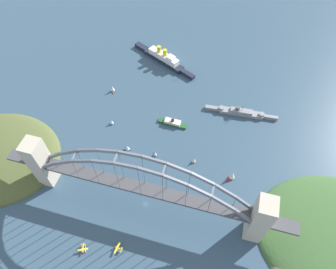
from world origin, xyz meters
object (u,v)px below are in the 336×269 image
object	(u,v)px
harbor_arch_bridge	(143,188)
harbor_ferry_steamer	(173,123)
small_boat_0	(112,122)
small_boat_4	(194,160)
ocean_liner	(163,58)
small_boat_2	(232,175)
small_boat_1	(155,154)
small_boat_3	(113,89)
naval_cruiser	(240,112)
small_boat_5	(127,148)
seaplane_second_in_formation	(118,248)
seaplane_taxiing_near_bridge	(83,249)

from	to	relation	value
harbor_arch_bridge	harbor_ferry_steamer	world-z (taller)	harbor_arch_bridge
harbor_ferry_steamer	small_boat_0	xyz separation A→B (m)	(-66.65, -18.63, 0.89)
small_boat_0	small_boat_4	size ratio (longest dim) A/B	1.01
harbor_arch_bridge	ocean_liner	bearing A→B (deg)	101.41
harbor_ferry_steamer	small_boat_2	bearing A→B (deg)	-34.17
small_boat_0	small_boat_4	xyz separation A→B (m)	(100.95, -24.33, 0.12)
harbor_arch_bridge	small_boat_1	distance (m)	62.15
small_boat_2	small_boat_3	size ratio (longest dim) A/B	1.21
naval_cruiser	small_boat_5	bearing A→B (deg)	-142.76
small_boat_3	small_boat_5	world-z (taller)	small_boat_3
ocean_liner	harbor_ferry_steamer	size ratio (longest dim) A/B	2.86
small_boat_4	small_boat_5	bearing A→B (deg)	-176.55
seaplane_second_in_formation	naval_cruiser	bearing A→B (deg)	66.02
ocean_liner	small_boat_5	distance (m)	147.34
small_boat_3	small_boat_4	world-z (taller)	small_boat_3
small_boat_1	small_boat_4	world-z (taller)	small_boat_1
seaplane_taxiing_near_bridge	small_boat_3	world-z (taller)	small_boat_3
small_boat_4	ocean_liner	bearing A→B (deg)	117.47
harbor_ferry_steamer	harbor_arch_bridge	bearing A→B (deg)	-89.75
seaplane_second_in_formation	small_boat_4	xyz separation A→B (m)	(43.52, 103.72, 1.42)
small_boat_2	small_boat_5	xyz separation A→B (m)	(-112.12, 3.54, -1.41)
ocean_liner	small_boat_2	bearing A→B (deg)	-52.71
harbor_arch_bridge	seaplane_second_in_formation	distance (m)	56.48
small_boat_0	small_boat_3	xyz separation A→B (m)	(-18.42, 48.77, 1.09)
seaplane_second_in_formation	small_boat_2	world-z (taller)	small_boat_2
harbor_ferry_steamer	small_boat_3	xyz separation A→B (m)	(-85.07, 30.14, 1.98)
small_boat_0	harbor_arch_bridge	bearing A→B (deg)	-50.66
small_boat_1	naval_cruiser	bearing A→B (deg)	46.16
naval_cruiser	small_boat_4	world-z (taller)	naval_cruiser
ocean_liner	harbor_ferry_steamer	bearing A→B (deg)	-68.19
small_boat_0	ocean_liner	bearing A→B (deg)	77.36
harbor_arch_bridge	seaplane_taxiing_near_bridge	world-z (taller)	harbor_arch_bridge
harbor_ferry_steamer	small_boat_5	xyz separation A→B (m)	(-37.28, -47.27, 1.46)
small_boat_0	small_boat_1	size ratio (longest dim) A/B	0.92
harbor_arch_bridge	seaplane_second_in_formation	xyz separation A→B (m)	(-9.66, -46.18, -31.05)
small_boat_3	harbor_ferry_steamer	bearing A→B (deg)	-19.51
small_boat_0	small_boat_4	distance (m)	103.84
naval_cruiser	small_boat_3	xyz separation A→B (m)	(-156.99, -5.61, 1.36)
small_boat_1	small_boat_5	world-z (taller)	small_boat_5
harbor_arch_bridge	seaplane_taxiing_near_bridge	xyz separation A→B (m)	(-38.56, -54.79, -30.96)
harbor_arch_bridge	small_boat_4	bearing A→B (deg)	59.52
seaplane_second_in_formation	small_boat_5	bearing A→B (deg)	105.76
harbor_ferry_steamer	small_boat_5	world-z (taller)	small_boat_5
ocean_liner	small_boat_4	size ratio (longest dim) A/B	13.39
harbor_arch_bridge	seaplane_taxiing_near_bridge	size ratio (longest dim) A/B	29.17
small_boat_4	small_boat_5	xyz separation A→B (m)	(-71.58, -4.31, 0.45)
small_boat_1	small_boat_5	size ratio (longest dim) A/B	0.96
small_boat_0	small_boat_1	distance (m)	65.94
harbor_ferry_steamer	small_boat_5	distance (m)	60.21
ocean_liner	small_boat_5	world-z (taller)	ocean_liner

